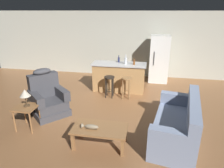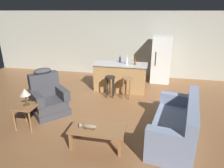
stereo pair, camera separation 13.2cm
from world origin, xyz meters
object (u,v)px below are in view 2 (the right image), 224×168
Objects in this scene: coffee_table at (98,130)px; couch at (177,125)px; kitchen_island at (120,77)px; bottle_short_amber at (120,60)px; bar_stool_left at (110,83)px; bottle_tall_green at (135,62)px; bottle_wine_dark at (127,61)px; fish_figurine at (88,126)px; bar_stool_right at (127,84)px; end_table at (26,109)px; table_lamp at (25,93)px; refrigerator at (161,59)px; recliner_near_lamp at (48,98)px.

coffee_table is 1.66m from couch.
bottle_short_amber reaches higher than kitchen_island.
bottle_tall_green reaches higher than bar_stool_left.
bottle_tall_green is 0.28m from bottle_wine_dark.
bar_stool_right is (0.44, 2.51, 0.01)m from fish_figurine.
bottle_wine_dark is at bearing 54.05° from end_table.
table_lamp is (-3.37, -0.18, 0.53)m from couch.
kitchen_island is 7.61× the size of bottle_short_amber.
kitchen_island is 0.59m from bottle_short_amber.
refrigerator reaches higher than bottle_short_amber.
coffee_table is 0.55× the size of couch.
bottle_short_amber is at bearing 59.65° from end_table.
bar_stool_right is at bearing 0.00° from bar_stool_left.
fish_figurine is at bearing -87.83° from bar_stool_left.
bottle_tall_green is at bearing 78.70° from fish_figurine.
refrigerator is (1.02, 1.83, 0.41)m from bar_stool_right.
table_lamp is at bearing -125.80° from bar_stool_left.
bottle_short_amber is (-0.11, 3.24, 0.68)m from coffee_table.
couch reaches higher than fish_figurine.
table_lamp is 3.32m from bottle_wine_dark.
table_lamp is 0.60× the size of bar_stool_left.
refrigerator reaches higher than end_table.
bottle_wine_dark is (0.22, -0.04, 0.59)m from kitchen_island.
bottle_wine_dark is (-0.28, 0.03, 0.04)m from bottle_tall_green.
bar_stool_right is at bearing -107.44° from bottle_tall_green.
bottle_short_amber is (1.57, 2.14, 0.62)m from recliner_near_lamp.
bottle_wine_dark is at bearing 53.73° from bar_stool_left.
recliner_near_lamp reaches higher than couch.
end_table is (-1.63, 0.39, -0.00)m from fish_figurine.
table_lamp reaches higher than couch.
kitchen_island is at bearing -47.16° from couch.
couch is 3.04m from kitchen_island.
refrigerator is (1.56, 1.83, 0.41)m from bar_stool_left.
coffee_table is 3.49× the size of bottle_wine_dark.
refrigerator is (1.35, 1.20, 0.40)m from kitchen_island.
coffee_table is 4.49m from refrigerator.
bar_stool_left is 0.99m from bottle_short_amber.
bar_stool_right reaches higher than fish_figurine.
fish_figurine is 1.71m from table_lamp.
recliner_near_lamp is 0.68× the size of refrigerator.
fish_figurine is 2.55m from bar_stool_right.
bottle_tall_green is (0.43, 3.01, 0.67)m from coffee_table.
recliner_near_lamp is at bearing 80.94° from table_lamp.
couch is 4.92× the size of table_lamp.
bar_stool_left is at bearing 92.17° from fish_figurine.
end_table is at bearing 166.35° from fish_figurine.
recliner_near_lamp is 2.72m from bottle_short_amber.
end_table is at bearing -134.27° from bar_stool_right.
recliner_near_lamp is 1.76× the size of bar_stool_left.
fish_figurine is 1.86m from couch.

